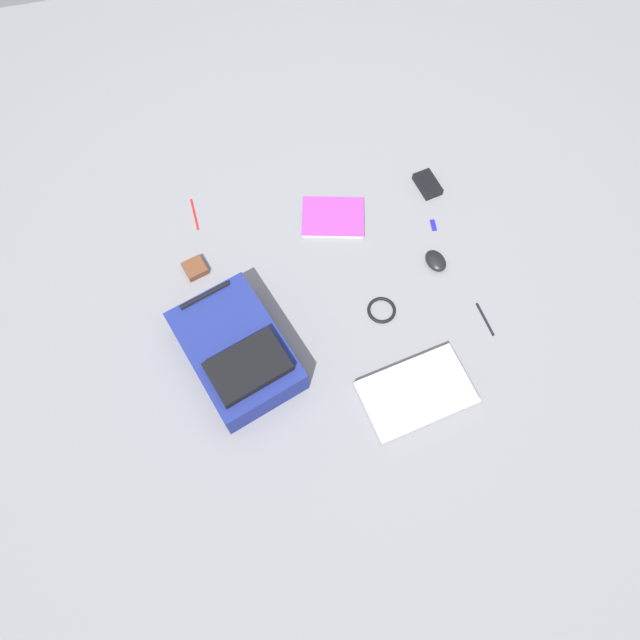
# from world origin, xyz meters

# --- Properties ---
(ground_plane) EXTENTS (3.75, 3.75, 0.00)m
(ground_plane) POSITION_xyz_m (0.00, 0.00, 0.00)
(ground_plane) COLOR slate
(backpack) EXTENTS (0.42, 0.51, 0.16)m
(backpack) POSITION_xyz_m (-0.34, -0.10, 0.07)
(backpack) COLOR navy
(backpack) RESTS_ON ground_plane
(laptop) EXTENTS (0.39, 0.28, 0.03)m
(laptop) POSITION_xyz_m (0.21, -0.36, 0.02)
(laptop) COLOR #929296
(laptop) RESTS_ON ground_plane
(book_blue) EXTENTS (0.27, 0.23, 0.02)m
(book_blue) POSITION_xyz_m (0.11, 0.38, 0.01)
(book_blue) COLOR silver
(book_blue) RESTS_ON ground_plane
(computer_mouse) EXTENTS (0.09, 0.11, 0.04)m
(computer_mouse) POSITION_xyz_m (0.43, 0.10, 0.02)
(computer_mouse) COLOR black
(computer_mouse) RESTS_ON ground_plane
(cable_coil) EXTENTS (0.10, 0.10, 0.01)m
(cable_coil) POSITION_xyz_m (0.18, -0.04, 0.01)
(cable_coil) COLOR black
(cable_coil) RESTS_ON ground_plane
(power_brick) EXTENTS (0.09, 0.13, 0.03)m
(power_brick) POSITION_xyz_m (0.50, 0.44, 0.01)
(power_brick) COLOR black
(power_brick) RESTS_ON ground_plane
(pen_black) EXTENTS (0.01, 0.15, 0.01)m
(pen_black) POSITION_xyz_m (-0.40, 0.52, 0.00)
(pen_black) COLOR red
(pen_black) RESTS_ON ground_plane
(pen_blue) EXTENTS (0.02, 0.13, 0.01)m
(pen_blue) POSITION_xyz_m (0.53, -0.16, 0.00)
(pen_blue) COLOR black
(pen_blue) RESTS_ON ground_plane
(earbud_pouch) EXTENTS (0.09, 0.09, 0.03)m
(earbud_pouch) POSITION_xyz_m (-0.44, 0.28, 0.01)
(earbud_pouch) COLOR #59331E
(earbud_pouch) RESTS_ON ground_plane
(usb_stick) EXTENTS (0.02, 0.05, 0.01)m
(usb_stick) POSITION_xyz_m (0.47, 0.26, 0.00)
(usb_stick) COLOR #191999
(usb_stick) RESTS_ON ground_plane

